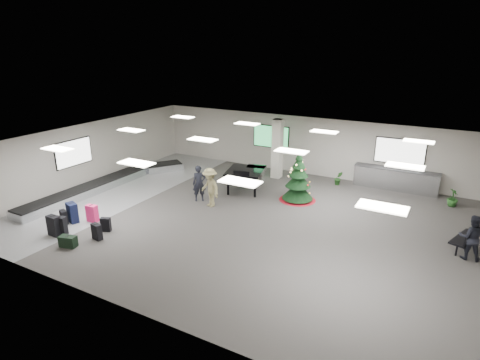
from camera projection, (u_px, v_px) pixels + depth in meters
The scene contains 20 objects.
ground at pixel (244, 217), 16.93m from camera, with size 18.00×18.00×0.00m, color #3A3734.
room_envelope at pixel (244, 159), 16.91m from camera, with size 18.02×14.02×3.21m.
baggage_carousel at pixel (108, 184), 20.37m from camera, with size 2.28×9.71×0.43m.
service_counter at pixel (395, 179), 19.99m from camera, with size 4.05×0.65×1.08m.
suitcase_0 at pixel (54, 226), 15.22m from camera, with size 0.52×0.30×0.82m.
suitcase_1 at pixel (60, 226), 15.29m from camera, with size 0.52×0.36×0.76m.
pink_suitcase at pixel (92, 213), 16.42m from camera, with size 0.48×0.30×0.74m.
suitcase_3 at pixel (106, 224), 15.61m from camera, with size 0.42×0.33×0.57m.
navy_suitcase at pixel (72, 213), 16.36m from camera, with size 0.61×0.47×0.84m.
suitcase_5 at pixel (64, 217), 16.24m from camera, with size 0.44×0.34×0.60m.
green_duffel at pixel (68, 241), 14.43m from camera, with size 0.67×0.45×0.43m.
suitcase_7 at pixel (97, 232), 14.95m from camera, with size 0.46×0.30×0.63m.
christmas_tree at pixel (298, 183), 18.55m from camera, with size 1.72×1.72×2.45m.
grand_piano at pixel (245, 174), 19.68m from camera, with size 2.15×2.53×1.25m.
bench at pixel (469, 236), 14.05m from camera, with size 1.06×1.70×1.02m.
traveler_a at pixel (199, 183), 18.49m from camera, with size 0.61×0.40×1.68m, color black.
traveler_b at pixel (210, 187), 17.82m from camera, with size 1.15×0.66×1.78m, color #857C52.
traveler_bench at pixel (471, 237), 13.43m from camera, with size 0.78×0.61×1.60m, color black.
potted_plant_left at pixel (338, 178), 20.70m from camera, with size 0.41×0.33×0.74m, color #15421D.
potted_plant_right at pixel (453, 198), 17.97m from camera, with size 0.45×0.45×0.81m, color #15421D.
Camera 1 is at (7.32, -13.68, 6.96)m, focal length 30.00 mm.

